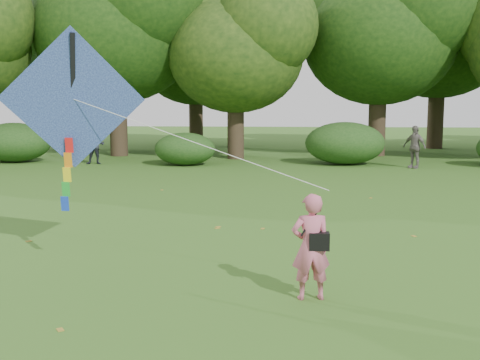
# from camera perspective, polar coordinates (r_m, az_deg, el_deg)

# --- Properties ---
(ground) EXTENTS (100.00, 100.00, 0.00)m
(ground) POSITION_cam_1_polar(r_m,az_deg,el_deg) (9.33, 2.34, -10.93)
(ground) COLOR #265114
(ground) RESTS_ON ground
(man_kite_flyer) EXTENTS (0.64, 0.48, 1.60)m
(man_kite_flyer) POSITION_cam_1_polar(r_m,az_deg,el_deg) (9.03, 6.72, -6.30)
(man_kite_flyer) COLOR #C75D77
(man_kite_flyer) RESTS_ON ground
(bystander_left) EXTENTS (0.92, 0.77, 1.71)m
(bystander_left) POSITION_cam_1_polar(r_m,az_deg,el_deg) (27.34, -13.59, 3.25)
(bystander_left) COLOR #252831
(bystander_left) RESTS_ON ground
(bystander_right) EXTENTS (1.05, 1.04, 1.79)m
(bystander_right) POSITION_cam_1_polar(r_m,az_deg,el_deg) (26.19, 16.20, 3.03)
(bystander_right) COLOR slate
(bystander_right) RESTS_ON ground
(crossbody_bag) EXTENTS (0.43, 0.20, 0.67)m
(crossbody_bag) POSITION_cam_1_polar(r_m,az_deg,el_deg) (8.98, 7.49, -5.70)
(crossbody_bag) COLOR black
(crossbody_bag) RESTS_ON ground
(flying_kite) EXTENTS (5.50, 1.87, 3.19)m
(flying_kite) POSITION_cam_1_polar(r_m,az_deg,el_deg) (10.82, -15.56, 7.19)
(flying_kite) COLOR #223B96
(flying_kite) RESTS_ON ground
(tree_line) EXTENTS (54.70, 15.30, 9.48)m
(tree_line) POSITION_cam_1_polar(r_m,az_deg,el_deg) (31.83, 6.76, 12.61)
(tree_line) COLOR #3A2D1E
(tree_line) RESTS_ON ground
(shrub_band) EXTENTS (39.15, 3.22, 1.88)m
(shrub_band) POSITION_cam_1_polar(r_m,az_deg,el_deg) (26.53, 1.95, 3.33)
(shrub_band) COLOR #264919
(shrub_band) RESTS_ON ground
(fallen_leaves) EXTENTS (8.62, 12.23, 0.01)m
(fallen_leaves) POSITION_cam_1_polar(r_m,az_deg,el_deg) (13.87, -2.06, -4.57)
(fallen_leaves) COLOR olive
(fallen_leaves) RESTS_ON ground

